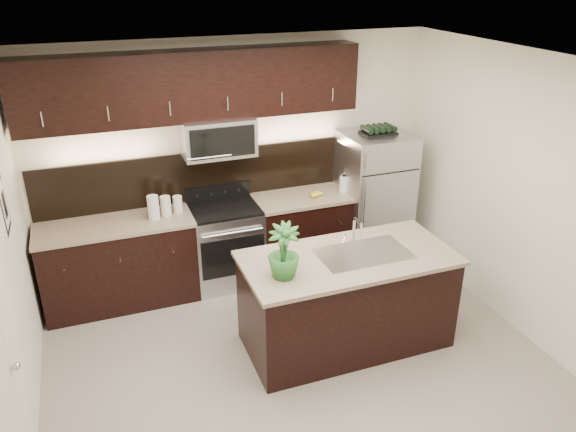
# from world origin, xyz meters

# --- Properties ---
(ground) EXTENTS (4.50, 4.50, 0.00)m
(ground) POSITION_xyz_m (0.00, 0.00, 0.00)
(ground) COLOR gray
(ground) RESTS_ON ground
(room_walls) EXTENTS (4.52, 4.02, 2.71)m
(room_walls) POSITION_xyz_m (-0.11, -0.04, 1.70)
(room_walls) COLOR silver
(room_walls) RESTS_ON ground
(counter_run) EXTENTS (3.51, 0.65, 0.94)m
(counter_run) POSITION_xyz_m (-0.46, 1.69, 0.47)
(counter_run) COLOR black
(counter_run) RESTS_ON ground
(upper_fixtures) EXTENTS (3.49, 0.40, 1.66)m
(upper_fixtures) POSITION_xyz_m (-0.43, 1.84, 2.14)
(upper_fixtures) COLOR black
(upper_fixtures) RESTS_ON counter_run
(island) EXTENTS (1.96, 0.96, 0.94)m
(island) POSITION_xyz_m (0.53, 0.20, 0.47)
(island) COLOR black
(island) RESTS_ON ground
(sink_faucet) EXTENTS (0.84, 0.50, 0.28)m
(sink_faucet) POSITION_xyz_m (0.68, 0.21, 0.96)
(sink_faucet) COLOR silver
(sink_faucet) RESTS_ON island
(refrigerator) EXTENTS (0.77, 0.69, 1.59)m
(refrigerator) POSITION_xyz_m (1.57, 1.63, 0.80)
(refrigerator) COLOR #B2B2B7
(refrigerator) RESTS_ON ground
(wine_rack) EXTENTS (0.39, 0.24, 0.10)m
(wine_rack) POSITION_xyz_m (1.57, 1.63, 1.64)
(wine_rack) COLOR black
(wine_rack) RESTS_ON refrigerator
(plant) EXTENTS (0.34, 0.34, 0.48)m
(plant) POSITION_xyz_m (-0.14, 0.07, 1.18)
(plant) COLOR #276227
(plant) RESTS_ON island
(canisters) EXTENTS (0.37, 0.20, 0.26)m
(canisters) POSITION_xyz_m (-0.91, 1.67, 1.05)
(canisters) COLOR silver
(canisters) RESTS_ON counter_run
(french_press) EXTENTS (0.10, 0.10, 0.30)m
(french_press) POSITION_xyz_m (1.17, 1.64, 1.05)
(french_press) COLOR silver
(french_press) RESTS_ON counter_run
(bananas) EXTENTS (0.20, 0.18, 0.05)m
(bananas) POSITION_xyz_m (0.77, 1.61, 0.97)
(bananas) COLOR gold
(bananas) RESTS_ON counter_run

